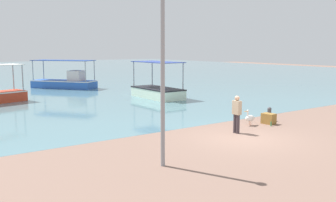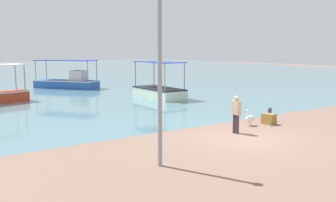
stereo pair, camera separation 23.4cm
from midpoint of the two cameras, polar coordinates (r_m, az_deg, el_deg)
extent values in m
plane|color=#806253|center=(16.19, 11.08, -5.58)|extent=(120.00, 120.00, 0.00)
cube|color=slate|center=(60.04, -24.18, 3.87)|extent=(110.00, 90.00, 0.00)
cube|color=white|center=(28.32, -1.85, 1.26)|extent=(1.98, 4.60, 0.76)
cube|color=black|center=(28.28, -1.86, 1.95)|extent=(2.02, 4.64, 0.08)
cylinder|color=#99999E|center=(27.03, 2.06, 3.78)|extent=(0.08, 0.08, 1.92)
cylinder|color=#99999E|center=(26.02, -0.96, 3.61)|extent=(0.08, 0.08, 1.92)
cylinder|color=#99999E|center=(30.37, -2.65, 4.27)|extent=(0.08, 0.08, 1.92)
cylinder|color=#99999E|center=(29.48, -5.47, 4.12)|extent=(0.08, 0.08, 1.92)
cube|color=#2E408A|center=(28.13, -1.88, 5.97)|extent=(2.08, 4.40, 0.05)
cube|color=blue|center=(36.44, -15.74, 2.49)|extent=(5.18, 5.92, 0.73)
cube|color=silver|center=(36.41, -15.76, 3.00)|extent=(5.23, 5.98, 0.08)
cylinder|color=#99999E|center=(37.25, -20.08, 4.39)|extent=(0.08, 0.08, 1.83)
cylinder|color=#99999E|center=(38.57, -18.61, 4.58)|extent=(0.08, 0.08, 1.83)
cylinder|color=#99999E|center=(34.20, -12.67, 4.39)|extent=(0.08, 0.08, 1.83)
cylinder|color=#99999E|center=(35.64, -11.35, 4.58)|extent=(0.08, 0.08, 1.83)
cube|color=navy|center=(36.30, -15.87, 5.98)|extent=(5.13, 5.82, 0.05)
cube|color=beige|center=(35.65, -13.95, 3.78)|extent=(1.80, 1.79, 0.94)
cylinder|color=#99999E|center=(29.74, -22.71, 3.41)|extent=(0.08, 0.08, 1.83)
cylinder|color=#99999E|center=(28.56, -21.49, 3.31)|extent=(0.08, 0.08, 1.83)
cylinder|color=#E0997A|center=(18.78, 12.16, -3.35)|extent=(0.03, 0.03, 0.22)
cylinder|color=#E0997A|center=(18.85, 11.94, -3.30)|extent=(0.03, 0.03, 0.22)
ellipsoid|color=white|center=(18.75, 12.01, -2.60)|extent=(0.56, 0.29, 0.32)
ellipsoid|color=white|center=(18.92, 12.54, -2.45)|extent=(0.16, 0.12, 0.10)
cylinder|color=white|center=(18.60, 11.70, -1.97)|extent=(0.07, 0.07, 0.26)
sphere|color=white|center=(18.57, 11.72, -1.47)|extent=(0.11, 0.11, 0.11)
cone|color=#E5933F|center=(18.46, 11.36, -1.56)|extent=(0.30, 0.06, 0.06)
cylinder|color=gray|center=(11.77, -1.40, 3.16)|extent=(0.14, 0.14, 5.56)
cylinder|color=#47474C|center=(20.19, 14.84, -2.09)|extent=(0.20, 0.20, 0.60)
sphere|color=#4C4C51|center=(20.14, 14.88, -1.18)|extent=(0.21, 0.21, 0.21)
cylinder|color=#3D3237|center=(17.04, 9.80, -3.39)|extent=(0.16, 0.16, 0.85)
cylinder|color=#3D3237|center=(16.91, 10.21, -3.49)|extent=(0.16, 0.16, 0.85)
cube|color=tan|center=(16.84, 10.06, -0.99)|extent=(0.24, 0.41, 0.62)
sphere|color=tan|center=(16.78, 10.10, 0.43)|extent=(0.22, 0.22, 0.22)
cube|color=olive|center=(19.39, 14.75, -2.61)|extent=(0.52, 0.69, 0.53)
cylinder|color=#3F7F4C|center=(18.87, 15.09, -3.43)|extent=(0.07, 0.07, 0.20)
cylinder|color=#3F7F4C|center=(18.85, 15.10, -3.02)|extent=(0.03, 0.03, 0.07)
camera|label=1|loc=(0.12, -90.35, -0.05)|focal=40.00mm
camera|label=2|loc=(0.12, 89.65, 0.05)|focal=40.00mm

